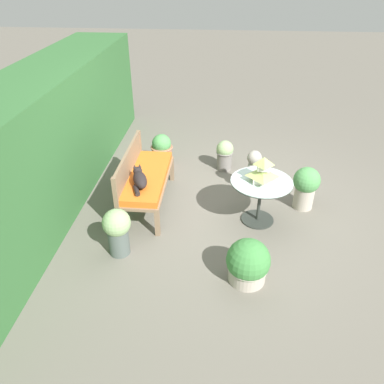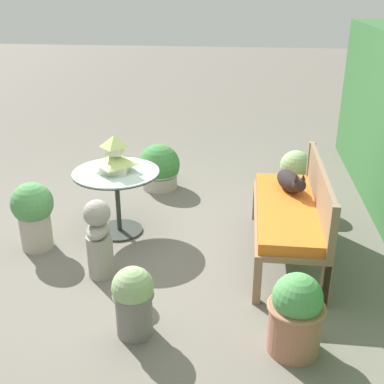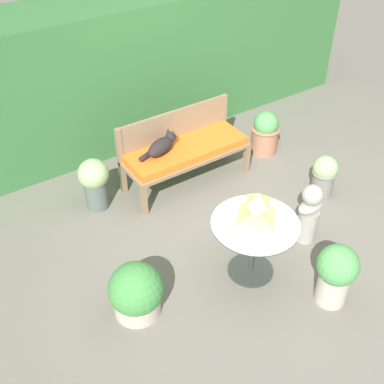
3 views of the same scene
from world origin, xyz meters
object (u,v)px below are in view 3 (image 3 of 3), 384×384
object	(u,v)px
potted_plant_path_edge	(136,292)
potted_plant_bench_right	(324,175)
cat	(161,146)
potted_plant_bench_left	(94,181)
pagoda_birdhouse	(257,211)
potted_plant_table_near	(336,272)
garden_bench	(186,152)
garden_bust	(309,212)
potted_plant_hedge_corner	(265,132)
patio_table	(254,234)

from	to	relation	value
potted_plant_path_edge	potted_plant_bench_right	xyz separation A→B (m)	(2.52, 0.28, 0.03)
cat	potted_plant_bench_left	size ratio (longest dim) A/B	0.83
potted_plant_bench_left	pagoda_birdhouse	bearing A→B (deg)	-64.72
cat	potted_plant_table_near	size ratio (longest dim) A/B	0.82
garden_bench	cat	size ratio (longest dim) A/B	2.89
potted_plant_bench_right	garden_bust	bearing A→B (deg)	-147.13
cat	potted_plant_table_near	bearing A→B (deg)	-100.63
potted_plant_table_near	potted_plant_bench_right	world-z (taller)	potted_plant_table_near
pagoda_birdhouse	cat	bearing A→B (deg)	90.93
potted_plant_path_edge	potted_plant_hedge_corner	size ratio (longest dim) A/B	0.93
cat	potted_plant_hedge_corner	bearing A→B (deg)	-22.88
potted_plant_bench_left	potted_plant_path_edge	xyz separation A→B (m)	(-0.32, -1.50, -0.11)
garden_bench	potted_plant_bench_right	xyz separation A→B (m)	(1.13, -1.06, -0.14)
potted_plant_bench_left	potted_plant_table_near	bearing A→B (deg)	-63.35
cat	garden_bust	distance (m)	1.72
garden_bench	cat	xyz separation A→B (m)	(-0.30, 0.04, 0.17)
patio_table	potted_plant_bench_right	bearing A→B (deg)	18.44
garden_bench	potted_plant_table_near	world-z (taller)	potted_plant_table_near
cat	potted_plant_bench_right	size ratio (longest dim) A/B	1.00
potted_plant_hedge_corner	garden_bust	bearing A→B (deg)	-115.39
cat	potted_plant_path_edge	bearing A→B (deg)	-149.14
patio_table	cat	bearing A→B (deg)	90.93
pagoda_birdhouse	garden_bust	world-z (taller)	pagoda_birdhouse
garden_bust	potted_plant_bench_right	size ratio (longest dim) A/B	1.32
patio_table	potted_plant_bench_right	xyz separation A→B (m)	(1.41, 0.47, -0.22)
patio_table	garden_bust	world-z (taller)	garden_bust
potted_plant_path_edge	potted_plant_bench_right	size ratio (longest dim) A/B	1.03
garden_bust	potted_plant_bench_right	distance (m)	0.78
potted_plant_table_near	potted_plant_path_edge	world-z (taller)	potted_plant_table_near
potted_plant_bench_left	potted_plant_path_edge	size ratio (longest dim) A/B	1.17
potted_plant_hedge_corner	potted_plant_table_near	bearing A→B (deg)	-116.28
patio_table	potted_plant_bench_right	world-z (taller)	patio_table
potted_plant_bench_left	potted_plant_bench_right	world-z (taller)	potted_plant_bench_left
cat	potted_plant_bench_left	xyz separation A→B (m)	(-0.77, 0.12, -0.23)
potted_plant_bench_left	potted_plant_hedge_corner	bearing A→B (deg)	-4.29
cat	patio_table	xyz separation A→B (m)	(0.03, -1.57, -0.09)
pagoda_birdhouse	potted_plant_hedge_corner	size ratio (longest dim) A/B	0.60
potted_plant_bench_left	patio_table	bearing A→B (deg)	-64.72
cat	potted_plant_bench_right	bearing A→B (deg)	-58.40
patio_table	potted_plant_hedge_corner	world-z (taller)	patio_table
garden_bench	potted_plant_table_near	xyz separation A→B (m)	(0.10, -2.18, -0.07)
cat	garden_bust	world-z (taller)	cat
potted_plant_bench_right	patio_table	bearing A→B (deg)	-161.56
garden_bench	potted_plant_hedge_corner	size ratio (longest dim) A/B	2.63
potted_plant_table_near	potted_plant_hedge_corner	xyz separation A→B (m)	(1.07, 2.17, -0.07)
cat	potted_plant_hedge_corner	distance (m)	1.50
patio_table	garden_bench	bearing A→B (deg)	79.86
garden_bust	potted_plant_bench_right	bearing A→B (deg)	31.39
garden_bust	potted_plant_table_near	bearing A→B (deg)	-119.60
garden_bench	potted_plant_bench_right	bearing A→B (deg)	-42.98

